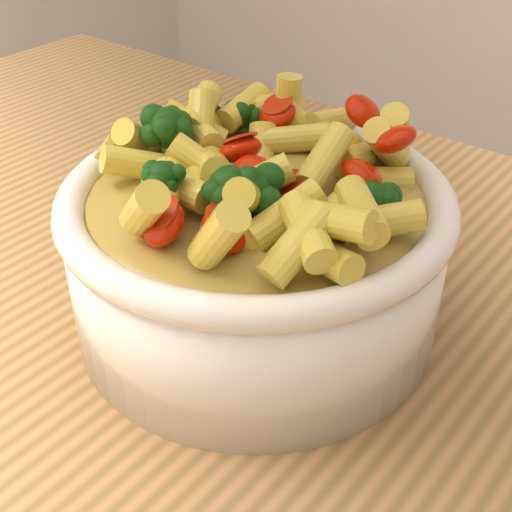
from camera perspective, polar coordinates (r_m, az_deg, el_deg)
The scene contains 2 objects.
serving_bowl at distance 0.43m, azimuth 0.00°, elevation 0.13°, with size 0.23×0.23×0.10m.
pasta_salad at distance 0.40m, azimuth 0.00°, elevation 7.45°, with size 0.18×0.18×0.04m.
Camera 1 is at (0.18, -0.21, 1.19)m, focal length 50.00 mm.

